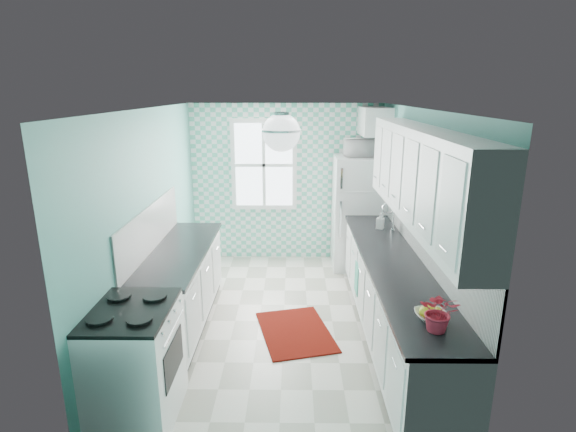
{
  "coord_description": "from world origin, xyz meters",
  "views": [
    {
      "loc": [
        0.1,
        -4.87,
        2.69
      ],
      "look_at": [
        0.05,
        0.25,
        1.25
      ],
      "focal_mm": 28.0,
      "sensor_mm": 36.0,
      "label": 1
    }
  ],
  "objects_px": {
    "ceiling_light": "(281,132)",
    "fruit_bowl": "(431,316)",
    "potted_plant": "(440,312)",
    "stove": "(135,363)",
    "microwave": "(361,148)",
    "fridge": "(358,213)",
    "sink": "(379,233)"
  },
  "relations": [
    {
      "from": "ceiling_light",
      "to": "fruit_bowl",
      "type": "xyz_separation_m",
      "value": [
        1.2,
        -0.86,
        -1.35
      ]
    },
    {
      "from": "fruit_bowl",
      "to": "potted_plant",
      "type": "relative_size",
      "value": 0.79
    },
    {
      "from": "stove",
      "to": "fruit_bowl",
      "type": "bearing_deg",
      "value": 1.47
    },
    {
      "from": "microwave",
      "to": "ceiling_light",
      "type": "bearing_deg",
      "value": 63.13
    },
    {
      "from": "fridge",
      "to": "stove",
      "type": "relative_size",
      "value": 1.75
    },
    {
      "from": "potted_plant",
      "to": "stove",
      "type": "bearing_deg",
      "value": 175.33
    },
    {
      "from": "ceiling_light",
      "to": "potted_plant",
      "type": "height_order",
      "value": "ceiling_light"
    },
    {
      "from": "fruit_bowl",
      "to": "fridge",
      "type": "bearing_deg",
      "value": 91.49
    },
    {
      "from": "ceiling_light",
      "to": "sink",
      "type": "relative_size",
      "value": 0.66
    },
    {
      "from": "fridge",
      "to": "microwave",
      "type": "relative_size",
      "value": 3.7
    },
    {
      "from": "fridge",
      "to": "potted_plant",
      "type": "relative_size",
      "value": 5.45
    },
    {
      "from": "sink",
      "to": "potted_plant",
      "type": "distance_m",
      "value": 2.42
    },
    {
      "from": "ceiling_light",
      "to": "microwave",
      "type": "distance_m",
      "value": 2.88
    },
    {
      "from": "ceiling_light",
      "to": "fridge",
      "type": "relative_size",
      "value": 0.2
    },
    {
      "from": "stove",
      "to": "ceiling_light",
      "type": "bearing_deg",
      "value": 37.07
    },
    {
      "from": "fridge",
      "to": "fruit_bowl",
      "type": "bearing_deg",
      "value": -91.15
    },
    {
      "from": "fridge",
      "to": "potted_plant",
      "type": "height_order",
      "value": "fridge"
    },
    {
      "from": "ceiling_light",
      "to": "sink",
      "type": "distance_m",
      "value": 2.3
    },
    {
      "from": "microwave",
      "to": "fruit_bowl",
      "type": "bearing_deg",
      "value": 87.62
    },
    {
      "from": "sink",
      "to": "potted_plant",
      "type": "xyz_separation_m",
      "value": [
        -0.0,
        -2.41,
        0.17
      ]
    },
    {
      "from": "fridge",
      "to": "stove",
      "type": "bearing_deg",
      "value": -126.39
    },
    {
      "from": "fridge",
      "to": "sink",
      "type": "relative_size",
      "value": 3.27
    },
    {
      "from": "fridge",
      "to": "stove",
      "type": "height_order",
      "value": "fridge"
    },
    {
      "from": "fridge",
      "to": "sink",
      "type": "distance_m",
      "value": 1.25
    },
    {
      "from": "ceiling_light",
      "to": "potted_plant",
      "type": "distance_m",
      "value": 2.0
    },
    {
      "from": "sink",
      "to": "fruit_bowl",
      "type": "height_order",
      "value": "sink"
    },
    {
      "from": "ceiling_light",
      "to": "microwave",
      "type": "xyz_separation_m",
      "value": [
        1.11,
        2.61,
        -0.46
      ]
    },
    {
      "from": "fruit_bowl",
      "to": "microwave",
      "type": "bearing_deg",
      "value": 91.48
    },
    {
      "from": "sink",
      "to": "microwave",
      "type": "xyz_separation_m",
      "value": [
        -0.09,
        1.24,
        0.94
      ]
    },
    {
      "from": "fridge",
      "to": "microwave",
      "type": "height_order",
      "value": "microwave"
    },
    {
      "from": "fridge",
      "to": "microwave",
      "type": "distance_m",
      "value": 1.0
    },
    {
      "from": "fridge",
      "to": "stove",
      "type": "xyz_separation_m",
      "value": [
        -2.31,
        -3.46,
        -0.35
      ]
    }
  ]
}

